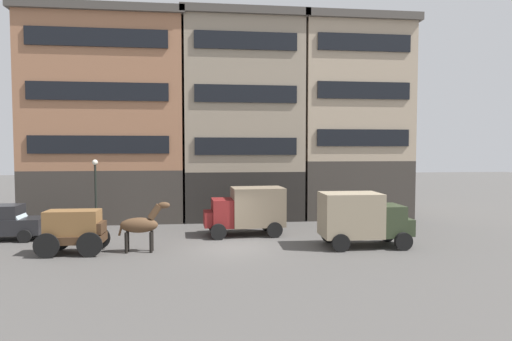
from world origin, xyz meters
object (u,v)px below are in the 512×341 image
object	(u,v)px
sedan_dark	(5,223)
cargo_wagon	(74,229)
delivery_truck_near	(247,209)
draft_horse	(141,225)
streetlamp_curbside	(95,184)
delivery_truck_far	(362,217)
pedestrian_officer	(345,212)
fire_hydrant_curbside	(79,224)

from	to	relation	value
sedan_dark	cargo_wagon	bearing A→B (deg)	-36.91
cargo_wagon	delivery_truck_near	xyz separation A→B (m)	(8.12, 3.22, 0.28)
draft_horse	streetlamp_curbside	distance (m)	6.86
delivery_truck_far	streetlamp_curbside	world-z (taller)	streetlamp_curbside
delivery_truck_far	pedestrian_officer	bearing A→B (deg)	81.90
fire_hydrant_curbside	delivery_truck_far	bearing A→B (deg)	-20.10
cargo_wagon	streetlamp_curbside	xyz separation A→B (m)	(-0.55, 5.73, 1.52)
sedan_dark	fire_hydrant_curbside	distance (m)	3.69
delivery_truck_near	streetlamp_curbside	size ratio (longest dim) A/B	1.08
cargo_wagon	delivery_truck_far	bearing A→B (deg)	-0.38
draft_horse	sedan_dark	bearing A→B (deg)	155.58
delivery_truck_far	streetlamp_curbside	size ratio (longest dim) A/B	1.06
draft_horse	sedan_dark	xyz separation A→B (m)	(-7.46, 3.39, -0.36)
cargo_wagon	pedestrian_officer	world-z (taller)	cargo_wagon
draft_horse	streetlamp_curbside	size ratio (longest dim) A/B	0.57
sedan_dark	fire_hydrant_curbside	bearing A→B (deg)	32.10
cargo_wagon	draft_horse	xyz separation A→B (m)	(2.95, -0.00, 0.12)
cargo_wagon	draft_horse	size ratio (longest dim) A/B	1.24
delivery_truck_far	pedestrian_officer	distance (m)	4.51
delivery_truck_near	sedan_dark	bearing A→B (deg)	179.25
cargo_wagon	streetlamp_curbside	world-z (taller)	streetlamp_curbside
cargo_wagon	delivery_truck_near	distance (m)	8.74
sedan_dark	pedestrian_officer	world-z (taller)	sedan_dark
streetlamp_curbside	fire_hydrant_curbside	xyz separation A→B (m)	(-0.86, -0.40, -2.24)
cargo_wagon	fire_hydrant_curbside	bearing A→B (deg)	104.82
streetlamp_curbside	fire_hydrant_curbside	world-z (taller)	streetlamp_curbside
sedan_dark	streetlamp_curbside	size ratio (longest dim) A/B	0.91
delivery_truck_near	sedan_dark	distance (m)	12.64
streetlamp_curbside	sedan_dark	bearing A→B (deg)	-149.41
delivery_truck_near	pedestrian_officer	size ratio (longest dim) A/B	2.48
fire_hydrant_curbside	pedestrian_officer	bearing A→B (deg)	-3.63
cargo_wagon	pedestrian_officer	bearing A→B (deg)	17.23
draft_horse	pedestrian_officer	bearing A→B (deg)	21.44
cargo_wagon	pedestrian_officer	distance (m)	14.69
delivery_truck_near	pedestrian_officer	world-z (taller)	delivery_truck_near
draft_horse	sedan_dark	world-z (taller)	draft_horse
delivery_truck_near	delivery_truck_far	bearing A→B (deg)	-32.06
draft_horse	pedestrian_officer	xyz separation A→B (m)	(11.08, 4.35, -0.29)
draft_horse	delivery_truck_near	size ratio (longest dim) A/B	0.53
pedestrian_officer	fire_hydrant_curbside	distance (m)	15.48
delivery_truck_near	fire_hydrant_curbside	bearing A→B (deg)	167.51
sedan_dark	streetlamp_curbside	distance (m)	4.92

